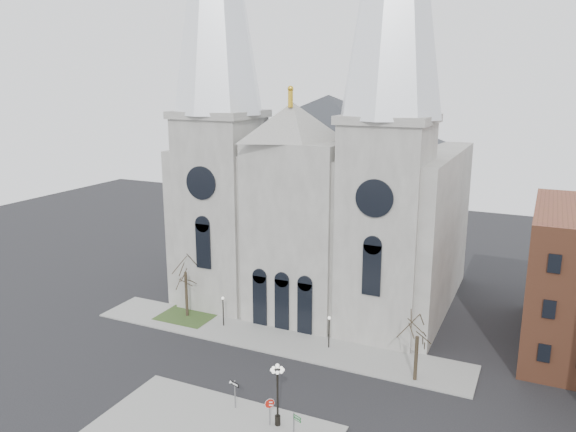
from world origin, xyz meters
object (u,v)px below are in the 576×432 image
at_px(stop_sign, 270,406).
at_px(street_name_sign, 295,426).
at_px(globe_lamp, 277,387).
at_px(one_way_sign, 235,390).

distance_m(stop_sign, street_name_sign, 2.87).
bearing_deg(stop_sign, globe_lamp, 5.54).
bearing_deg(one_way_sign, stop_sign, 3.36).
height_order(stop_sign, street_name_sign, street_name_sign).
xyz_separation_m(stop_sign, globe_lamp, (0.52, 0.29, 1.56)).
distance_m(globe_lamp, street_name_sign, 3.11).
bearing_deg(globe_lamp, stop_sign, -150.73).
bearing_deg(stop_sign, street_name_sign, -48.72).
xyz_separation_m(one_way_sign, street_name_sign, (6.16, -2.15, -0.16)).
bearing_deg(globe_lamp, street_name_sign, -35.80).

